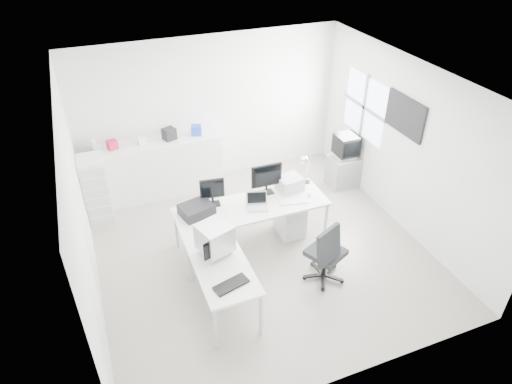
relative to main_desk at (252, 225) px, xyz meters
name	(u,v)px	position (x,y,z in m)	size (l,w,h in m)	color
floor	(261,250)	(0.07, -0.22, -0.38)	(5.00, 5.00, 0.01)	#B4AFA1
ceiling	(262,83)	(0.07, -0.22, 2.42)	(5.00, 5.00, 0.01)	white
back_wall	(211,111)	(0.07, 2.28, 1.02)	(5.00, 0.02, 2.80)	silver
left_wall	(80,214)	(-2.43, -0.22, 1.02)	(0.02, 5.00, 2.80)	silver
right_wall	(405,146)	(2.57, -0.22, 1.02)	(0.02, 5.00, 2.80)	silver
window	(364,107)	(2.55, 0.98, 1.23)	(0.02, 1.20, 1.10)	white
wall_picture	(405,115)	(2.54, -0.12, 1.52)	(0.04, 0.90, 0.60)	black
main_desk	(252,225)	(0.00, 0.00, 0.00)	(2.40, 0.80, 0.75)	white
side_desk	(222,285)	(-0.85, -1.10, 0.00)	(0.70, 1.40, 0.75)	white
drawer_pedestal	(290,217)	(0.70, 0.05, -0.08)	(0.40, 0.50, 0.60)	white
inkjet_printer	(197,210)	(-0.85, 0.10, 0.46)	(0.47, 0.37, 0.17)	black
lcd_monitor_small	(212,192)	(-0.55, 0.25, 0.61)	(0.38, 0.21, 0.47)	black
lcd_monitor_large	(266,179)	(0.35, 0.25, 0.64)	(0.50, 0.20, 0.52)	black
laptop	(257,203)	(0.05, -0.10, 0.47)	(0.29, 0.30, 0.20)	#B7B7BA
white_keyboard	(294,202)	(0.65, -0.15, 0.38)	(0.46, 0.14, 0.02)	white
white_mouse	(309,195)	(0.95, -0.10, 0.40)	(0.06, 0.06, 0.06)	white
laser_printer	(290,183)	(0.75, 0.22, 0.49)	(0.39, 0.33, 0.22)	#B5B5B5
desk_lamp	(307,170)	(1.10, 0.30, 0.61)	(0.15, 0.15, 0.46)	silver
crt_monitor	(215,241)	(-0.85, -0.85, 0.58)	(0.36, 0.36, 0.41)	#B7B7BA
black_keyboard	(231,284)	(-0.85, -1.50, 0.39)	(0.45, 0.18, 0.03)	black
office_chair	(326,250)	(0.71, -1.13, 0.16)	(0.62, 0.62, 1.08)	#2A2D30
tv_cabinet	(343,171)	(2.29, 1.02, -0.07)	(0.56, 0.46, 0.61)	gray
crt_tv	(346,147)	(2.29, 1.02, 0.46)	(0.50, 0.48, 0.45)	black
sideboard	(162,167)	(-1.00, 2.02, 0.17)	(2.18, 0.55, 1.09)	white
clutter_box_a	(112,145)	(-1.80, 2.02, 0.80)	(0.16, 0.14, 0.16)	#B91A33
clutter_box_b	(141,141)	(-1.30, 2.02, 0.78)	(0.12, 0.11, 0.12)	white
clutter_box_c	(169,134)	(-0.80, 2.02, 0.82)	(0.21, 0.19, 0.21)	black
clutter_box_d	(196,130)	(-0.30, 2.02, 0.81)	(0.18, 0.16, 0.18)	blue
clutter_bottle	(94,145)	(-2.10, 2.06, 0.83)	(0.07, 0.07, 0.22)	white
filing_cabinet	(96,190)	(-2.21, 1.60, 0.23)	(0.42, 0.50, 1.21)	white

